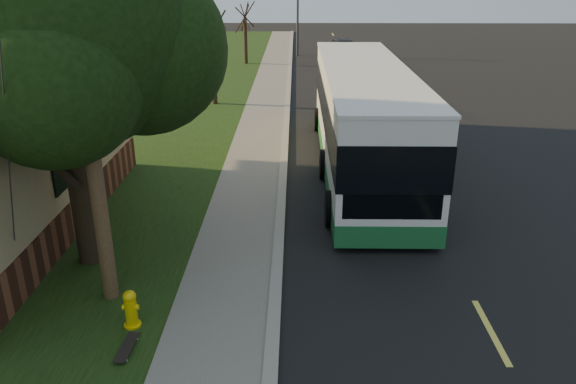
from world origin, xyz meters
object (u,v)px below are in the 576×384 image
(utility_pole, at_px, (80,67))
(distant_car, at_px, (344,49))
(fire_hydrant, at_px, (131,309))
(leafy_tree, at_px, (62,25))
(transit_bus, at_px, (363,116))
(dumpster, at_px, (0,171))
(skateboard_main, at_px, (127,347))
(bare_tree_near, at_px, (213,60))
(traffic_signal, at_px, (298,11))
(bare_tree_far, at_px, (245,34))

(utility_pole, relative_size, distant_car, 1.98)
(fire_hydrant, height_order, leafy_tree, leafy_tree)
(utility_pole, xyz_separation_m, transit_bus, (5.88, 8.01, -2.86))
(utility_pole, relative_size, dumpster, 4.93)
(utility_pole, xyz_separation_m, distant_car, (7.05, 30.81, -3.85))
(leafy_tree, bearing_deg, skateboard_main, -63.62)
(bare_tree_near, distance_m, traffic_signal, 16.52)
(bare_tree_far, height_order, traffic_signal, traffic_signal)
(bare_tree_near, height_order, bare_tree_far, bare_tree_near)
(distant_car, bearing_deg, traffic_signal, 141.07)
(leafy_tree, relative_size, bare_tree_near, 1.81)
(leafy_tree, relative_size, traffic_signal, 1.42)
(traffic_signal, height_order, distant_car, traffic_signal)
(bare_tree_near, bearing_deg, skateboard_main, -86.94)
(fire_hydrant, distance_m, dumpster, 8.65)
(bare_tree_near, relative_size, distant_car, 0.94)
(dumpster, bearing_deg, fire_hydrant, -49.64)
(fire_hydrant, relative_size, skateboard_main, 0.87)
(fire_hydrant, xyz_separation_m, skateboard_main, (0.10, -0.72, -0.30))
(bare_tree_far, bearing_deg, leafy_tree, -92.45)
(transit_bus, bearing_deg, skateboard_main, -117.56)
(fire_hydrant, xyz_separation_m, dumpster, (-5.60, 6.59, 0.27))
(traffic_signal, bearing_deg, distant_car, -34.07)
(bare_tree_near, distance_m, skateboard_main, 18.86)
(fire_hydrant, distance_m, distant_car, 32.43)
(leafy_tree, bearing_deg, traffic_signal, 81.53)
(leafy_tree, relative_size, transit_bus, 0.64)
(utility_pole, distance_m, dumpster, 8.41)
(bare_tree_far, bearing_deg, fire_hydrant, -89.24)
(bare_tree_near, bearing_deg, dumpster, -112.40)
(bare_tree_far, height_order, skateboard_main, bare_tree_far)
(utility_pole, bearing_deg, transit_bus, 53.71)
(bare_tree_near, height_order, transit_bus, bare_tree_near)
(bare_tree_near, bearing_deg, fire_hydrant, -87.14)
(fire_hydrant, xyz_separation_m, traffic_signal, (3.10, 34.00, 2.73))
(utility_pole, relative_size, transit_bus, 0.74)
(leafy_tree, height_order, bare_tree_near, leafy_tree)
(leafy_tree, distance_m, bare_tree_far, 27.56)
(transit_bus, distance_m, dumpster, 11.09)
(fire_hydrant, relative_size, distant_car, 0.16)
(transit_bus, bearing_deg, dumpster, -167.40)
(transit_bus, relative_size, dumpster, 6.66)
(transit_bus, relative_size, skateboard_main, 14.46)
(skateboard_main, xyz_separation_m, dumpster, (-5.70, 7.31, 0.57))
(bare_tree_far, distance_m, traffic_signal, 5.44)
(utility_pole, bearing_deg, distant_car, 77.11)
(distant_car, bearing_deg, utility_pole, -107.75)
(leafy_tree, xyz_separation_m, dumpster, (-4.03, 3.94, -4.46))
(bare_tree_far, relative_size, distant_car, 0.88)
(traffic_signal, bearing_deg, bare_tree_far, -131.19)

